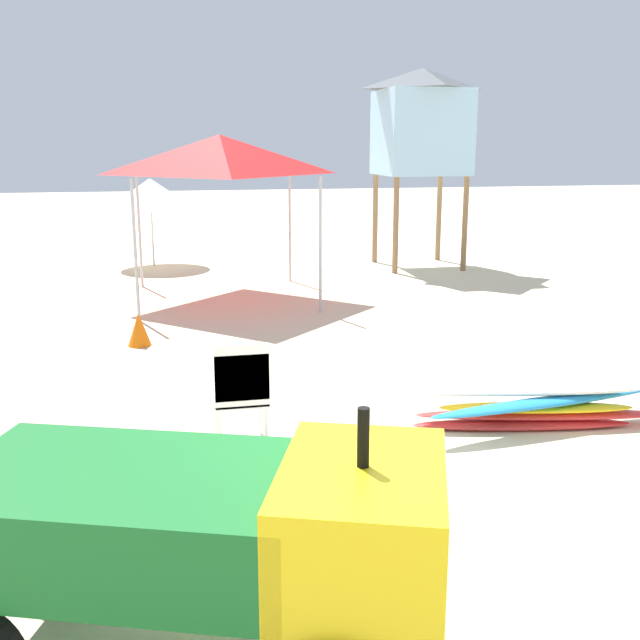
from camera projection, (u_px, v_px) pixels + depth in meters
The scene contains 8 objects.
ground at pixel (390, 534), 5.34m from camera, with size 80.00×80.00×0.00m, color beige.
utility_cart at pixel (205, 532), 3.82m from camera, with size 2.80×2.03×1.50m.
stacked_plastic_chairs at pixel (241, 386), 6.69m from camera, with size 0.48×0.48×1.02m.
surfboard_pile at pixel (535, 408), 7.30m from camera, with size 2.65×0.76×0.40m.
popup_canopy at pixel (220, 155), 12.81m from camera, with size 2.96×2.96×2.87m.
lifeguard_tower at pixel (421, 122), 16.17m from camera, with size 1.98×1.98×4.29m.
beach_umbrella_left at pixel (150, 194), 16.56m from camera, with size 1.94×1.94×1.97m.
traffic_cone_near at pixel (139, 329), 10.24m from camera, with size 0.32×0.32×0.46m, color orange.
Camera 1 is at (-1.50, -4.63, 2.73)m, focal length 41.87 mm.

